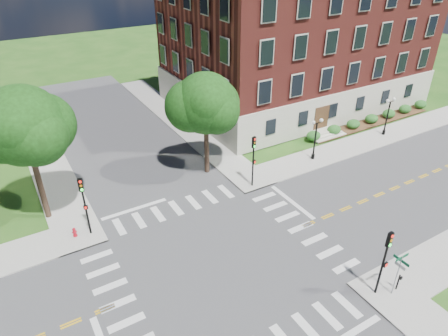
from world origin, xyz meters
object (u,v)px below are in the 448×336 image
twin_lamp_east (388,114)px  push_button_post (399,281)px  traffic_signal_nw (84,200)px  fire_hydrant (75,232)px  traffic_signal_se (385,256)px  traffic_signal_ne (253,155)px  twin_lamp_west (315,137)px  street_sign_pole (399,267)px

twin_lamp_east → push_button_post: bearing=-137.8°
traffic_signal_nw → fire_hydrant: bearing=166.9°
traffic_signal_se → traffic_signal_nw: size_ratio=1.00×
traffic_signal_se → twin_lamp_east: (18.85, 15.40, -0.66)m
traffic_signal_ne → traffic_signal_nw: same height
twin_lamp_west → street_sign_pole: twin_lamp_west is taller
twin_lamp_east → street_sign_pole: size_ratio=1.36×
twin_lamp_east → street_sign_pole: (-18.02, -15.95, -0.21)m
twin_lamp_west → push_button_post: size_ratio=3.53×
push_button_post → fire_hydrant: 22.58m
traffic_signal_ne → twin_lamp_east: bearing=3.8°
traffic_signal_nw → street_sign_pole: bearing=-46.4°
twin_lamp_east → fire_hydrant: size_ratio=5.64×
twin_lamp_east → fire_hydrant: twin_lamp_east is taller
traffic_signal_nw → twin_lamp_west: size_ratio=1.13×
twin_lamp_west → street_sign_pole: bearing=-115.2°
traffic_signal_ne → traffic_signal_nw: (-14.13, 0.72, 0.00)m
traffic_signal_ne → traffic_signal_nw: bearing=177.1°
traffic_signal_ne → twin_lamp_west: bearing=7.1°
street_sign_pole → twin_lamp_west: bearing=64.8°
traffic_signal_se → push_button_post: 2.79m
traffic_signal_nw → twin_lamp_west: (22.10, 0.28, -0.66)m
street_sign_pole → fire_hydrant: (-15.78, 15.69, -1.84)m
twin_lamp_east → traffic_signal_se: bearing=-140.7°
traffic_signal_nw → fire_hydrant: size_ratio=6.40×
traffic_signal_se → twin_lamp_west: bearing=61.5°
traffic_signal_ne → fire_hydrant: bearing=176.4°
push_button_post → traffic_signal_ne: bearing=94.2°
fire_hydrant → traffic_signal_ne: bearing=-3.6°
traffic_signal_ne → twin_lamp_east: (18.58, 1.23, -0.66)m
street_sign_pole → push_button_post: street_sign_pole is taller
traffic_signal_se → traffic_signal_ne: (0.27, 14.17, 0.00)m
street_sign_pole → push_button_post: 1.60m
traffic_signal_se → twin_lamp_west: size_ratio=1.13×
traffic_signal_ne → fire_hydrant: (-15.22, 0.97, -2.72)m
fire_hydrant → twin_lamp_west: bearing=0.1°
twin_lamp_east → push_button_post: twin_lamp_east is taller
twin_lamp_east → fire_hydrant: 33.86m
traffic_signal_nw → push_button_post: 21.76m
twin_lamp_west → push_button_post: 17.18m
traffic_signal_ne → twin_lamp_east: size_ratio=1.13×
street_sign_pole → push_button_post: size_ratio=2.58×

